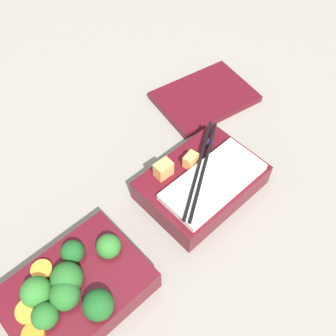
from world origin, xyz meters
name	(u,v)px	position (x,y,z in m)	size (l,w,h in m)	color
ground_plane	(142,238)	(0.00, 0.00, 0.00)	(3.00, 3.00, 0.00)	gray
bento_tray_vegetable	(74,290)	(-0.12, -0.01, 0.03)	(0.19, 0.13, 0.08)	#510F19
bento_tray_rice	(200,180)	(0.13, 0.00, 0.03)	(0.19, 0.13, 0.07)	#510F19
bento_lid	(205,97)	(0.29, 0.14, 0.01)	(0.18, 0.13, 0.01)	#510F19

